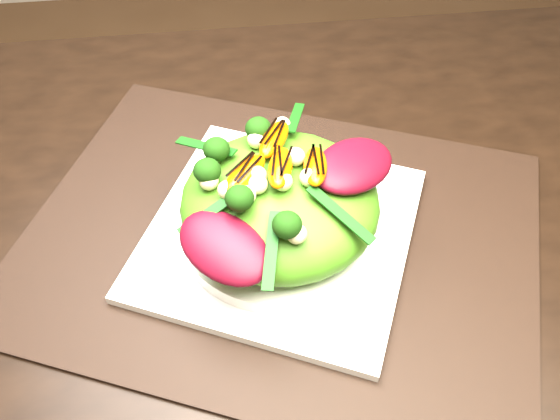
{
  "coord_description": "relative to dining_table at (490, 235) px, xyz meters",
  "views": [
    {
      "loc": [
        -0.3,
        -0.41,
        1.26
      ],
      "look_at": [
        -0.25,
        0.01,
        0.8
      ],
      "focal_mm": 38.0,
      "sensor_mm": 36.0,
      "label": 1
    }
  ],
  "objects": [
    {
      "name": "plate_base",
      "position": [
        -0.25,
        0.01,
        0.03
      ],
      "size": [
        0.37,
        0.37,
        0.01
      ],
      "primitive_type": "cube",
      "rotation": [
        0.0,
        0.0,
        -0.43
      ],
      "color": "white",
      "rests_on": "placemat"
    },
    {
      "name": "orange_segment",
      "position": [
        -0.25,
        0.02,
        0.13
      ],
      "size": [
        0.06,
        0.05,
        0.02
      ],
      "primitive_type": "ellipsoid",
      "rotation": [
        0.0,
        0.0,
        0.57
      ],
      "color": "#D35203",
      "rests_on": "lettuce_mound"
    },
    {
      "name": "dining_table",
      "position": [
        0.0,
        0.0,
        0.0
      ],
      "size": [
        1.6,
        0.9,
        0.75
      ],
      "primitive_type": "cube",
      "color": "black",
      "rests_on": "floor"
    },
    {
      "name": "salad_bowl",
      "position": [
        -0.25,
        0.01,
        0.04
      ],
      "size": [
        0.22,
        0.22,
        0.02
      ],
      "primitive_type": "cylinder",
      "rotation": [
        0.0,
        0.0,
        -0.02
      ],
      "color": "white",
      "rests_on": "plate_base"
    },
    {
      "name": "balsamic_drizzle",
      "position": [
        -0.25,
        0.02,
        0.13
      ],
      "size": [
        0.03,
        0.02,
        0.0
      ],
      "primitive_type": "cube",
      "rotation": [
        0.0,
        0.0,
        0.57
      ],
      "color": "black",
      "rests_on": "orange_segment"
    },
    {
      "name": "radicchio_leaf",
      "position": [
        -0.17,
        0.02,
        0.12
      ],
      "size": [
        0.12,
        0.11,
        0.02
      ],
      "primitive_type": "ellipsoid",
      "rotation": [
        0.0,
        0.0,
        0.61
      ],
      "color": "#470713",
      "rests_on": "lettuce_mound"
    },
    {
      "name": "placemat",
      "position": [
        -0.25,
        0.01,
        0.02
      ],
      "size": [
        0.68,
        0.6,
        0.0
      ],
      "primitive_type": "cube",
      "rotation": [
        0.0,
        0.0,
        -0.4
      ],
      "color": "black",
      "rests_on": "dining_table"
    },
    {
      "name": "lettuce_mound",
      "position": [
        -0.25,
        0.01,
        0.08
      ],
      "size": [
        0.26,
        0.26,
        0.08
      ],
      "primitive_type": "ellipsoid",
      "rotation": [
        0.0,
        0.0,
        0.28
      ],
      "color": "#447B16",
      "rests_on": "salad_bowl"
    },
    {
      "name": "broccoli_floret",
      "position": [
        -0.31,
        0.04,
        0.13
      ],
      "size": [
        0.04,
        0.04,
        0.04
      ],
      "primitive_type": "sphere",
      "rotation": [
        0.0,
        0.0,
        -0.0
      ],
      "color": "black",
      "rests_on": "lettuce_mound"
    },
    {
      "name": "macadamia_nut",
      "position": [
        -0.22,
        -0.02,
        0.13
      ],
      "size": [
        0.02,
        0.02,
        0.02
      ],
      "primitive_type": "sphere",
      "rotation": [
        0.0,
        0.0,
        0.04
      ],
      "color": "#C7B18C",
      "rests_on": "lettuce_mound"
    }
  ]
}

